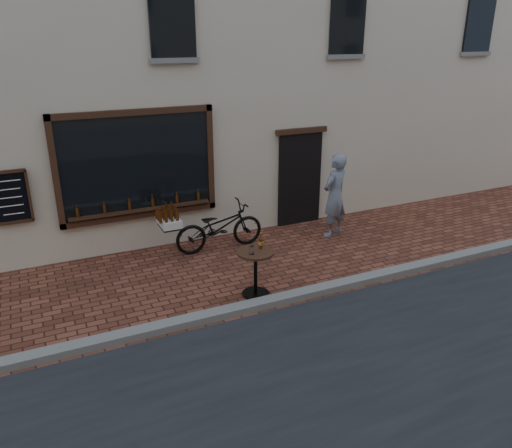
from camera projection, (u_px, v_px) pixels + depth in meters
name	position (u px, v px, depth m)	size (l,w,h in m)	color
ground	(301.00, 304.00, 8.57)	(90.00, 90.00, 0.00)	#4D2418
kerb	(295.00, 295.00, 8.71)	(90.00, 0.25, 0.12)	slate
shop_building	(176.00, 5.00, 12.27)	(28.00, 6.20, 10.00)	beige
cargo_bicycle	(218.00, 227.00, 10.55)	(2.29, 0.68, 1.09)	black
bistro_table	(256.00, 264.00, 8.67)	(0.66, 0.66, 1.13)	black
pedestrian	(335.00, 196.00, 11.15)	(0.69, 0.45, 1.90)	slate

